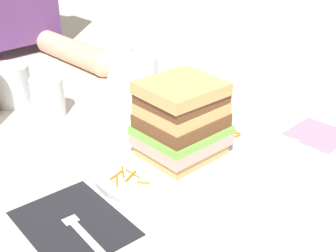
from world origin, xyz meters
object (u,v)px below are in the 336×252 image
at_px(empty_tumbler_0, 48,98).
at_px(side_plate, 252,94).
at_px(fork, 82,230).
at_px(empty_tumbler_1, 120,62).
at_px(juice_glass, 139,80).
at_px(sandwich, 181,120).
at_px(napkin_pink, 318,134).
at_px(empty_tumbler_2, 11,85).
at_px(main_plate, 181,158).
at_px(napkin_dark, 73,223).
at_px(knife, 250,127).

height_order(empty_tumbler_0, side_plate, empty_tumbler_0).
relative_size(fork, empty_tumbler_1, 2.33).
xyz_separation_m(juice_glass, empty_tumbler_0, (-0.18, 0.06, -0.00)).
xyz_separation_m(sandwich, side_plate, (0.30, 0.08, -0.07)).
xyz_separation_m(sandwich, juice_glass, (0.12, 0.24, -0.03)).
height_order(side_plate, napkin_pink, side_plate).
height_order(empty_tumbler_2, napkin_pink, empty_tumbler_2).
bearing_deg(main_plate, side_plate, 14.78).
xyz_separation_m(empty_tumbler_2, napkin_pink, (0.33, -0.51, -0.04)).
height_order(fork, napkin_pink, fork).
distance_m(napkin_dark, empty_tumbler_2, 0.44).
height_order(juice_glass, side_plate, juice_glass).
height_order(fork, empty_tumbler_0, empty_tumbler_0).
bearing_deg(empty_tumbler_0, empty_tumbler_1, 16.48).
relative_size(sandwich, juice_glass, 1.39).
relative_size(main_plate, napkin_pink, 3.01).
distance_m(empty_tumbler_0, napkin_pink, 0.51).
height_order(juice_glass, empty_tumbler_2, juice_glass).
bearing_deg(knife, empty_tumbler_2, 122.30).
height_order(juice_glass, empty_tumbler_0, juice_glass).
bearing_deg(napkin_pink, fork, 170.70).
distance_m(main_plate, empty_tumbler_2, 0.42).
bearing_deg(napkin_dark, main_plate, 2.94).
bearing_deg(empty_tumbler_0, napkin_dark, -116.15).
xyz_separation_m(knife, empty_tumbler_1, (-0.01, 0.38, 0.03)).
distance_m(main_plate, fork, 0.22).
height_order(knife, empty_tumbler_1, empty_tumbler_1).
bearing_deg(juice_glass, empty_tumbler_0, 161.38).
xyz_separation_m(knife, napkin_pink, (0.07, -0.10, -0.00)).
bearing_deg(fork, sandwich, 8.68).
bearing_deg(sandwich, side_plate, 14.80).
bearing_deg(napkin_pink, napkin_dark, 167.97).
bearing_deg(napkin_pink, juice_glass, 109.65).
xyz_separation_m(sandwich, empty_tumbler_0, (-0.06, 0.30, -0.04)).
bearing_deg(side_plate, main_plate, -165.22).
distance_m(juice_glass, empty_tumbler_1, 0.14).
bearing_deg(knife, napkin_dark, -179.44).
bearing_deg(empty_tumbler_2, knife, -57.70).
bearing_deg(empty_tumbler_2, empty_tumbler_0, -78.47).
xyz_separation_m(empty_tumbler_0, side_plate, (0.36, -0.22, -0.03)).
xyz_separation_m(sandwich, napkin_pink, (0.24, -0.11, -0.07)).
bearing_deg(fork, empty_tumbler_0, 65.07).
bearing_deg(empty_tumbler_1, juice_glass, -111.28).
height_order(sandwich, knife, sandwich).
relative_size(knife, juice_glass, 2.16).
height_order(empty_tumbler_0, empty_tumbler_2, empty_tumbler_2).
bearing_deg(side_plate, napkin_pink, -106.06).
distance_m(napkin_dark, knife, 0.39).
distance_m(fork, knife, 0.40).
height_order(napkin_dark, knife, same).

